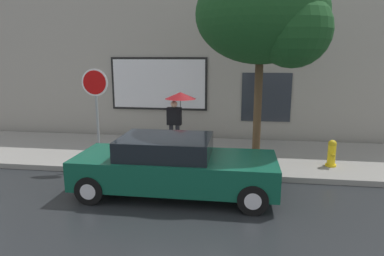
% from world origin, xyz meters
% --- Properties ---
extents(ground_plane, '(60.00, 60.00, 0.00)m').
position_xyz_m(ground_plane, '(0.00, 0.00, 0.00)').
color(ground_plane, black).
extents(sidewalk, '(20.00, 4.00, 0.15)m').
position_xyz_m(sidewalk, '(0.00, 3.00, 0.07)').
color(sidewalk, gray).
rests_on(sidewalk, ground).
extents(building_facade, '(20.00, 0.67, 7.00)m').
position_xyz_m(building_facade, '(-0.01, 5.50, 3.48)').
color(building_facade, '#9E998E').
rests_on(building_facade, ground).
extents(parked_car, '(4.64, 1.87, 1.38)m').
position_xyz_m(parked_car, '(-0.06, -0.12, 0.69)').
color(parked_car, '#0F4C38').
rests_on(parked_car, ground).
extents(fire_hydrant, '(0.30, 0.44, 0.76)m').
position_xyz_m(fire_hydrant, '(4.03, 2.11, 0.52)').
color(fire_hydrant, yellow).
rests_on(fire_hydrant, sidewalk).
extents(pedestrian_with_umbrella, '(1.01, 1.01, 1.90)m').
position_xyz_m(pedestrian_with_umbrella, '(-0.57, 3.34, 1.67)').
color(pedestrian_with_umbrella, black).
rests_on(pedestrian_with_umbrella, sidewalk).
extents(street_tree, '(3.38, 2.87, 5.37)m').
position_xyz_m(street_tree, '(2.06, 1.57, 4.16)').
color(street_tree, '#4C3823').
rests_on(street_tree, sidewalk).
extents(stop_sign, '(0.76, 0.10, 2.72)m').
position_xyz_m(stop_sign, '(-2.57, 1.44, 2.07)').
color(stop_sign, gray).
rests_on(stop_sign, sidewalk).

